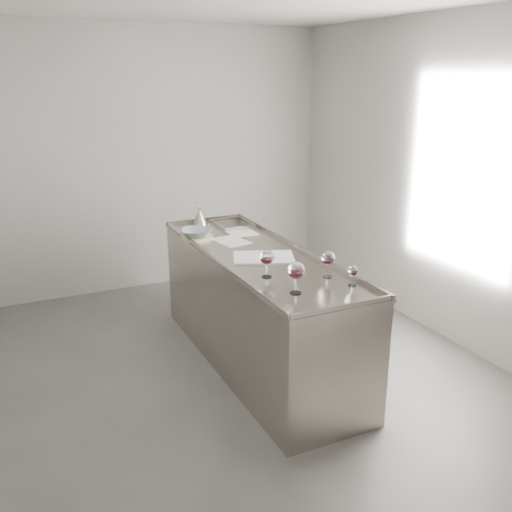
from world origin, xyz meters
name	(u,v)px	position (x,y,z in m)	size (l,w,h in m)	color
room_shell	(211,212)	(0.00, 0.00, 1.40)	(4.54, 5.04, 2.84)	#4D4B48
counter	(258,310)	(0.50, 0.30, 0.47)	(0.77, 2.42, 0.97)	#9B938B
wine_glass_left	(267,258)	(0.33, -0.18, 1.08)	(0.10, 0.10, 0.20)	white
wine_glass_middle	(296,271)	(0.37, -0.54, 1.09)	(0.11, 0.11, 0.21)	white
wine_glass_right	(328,259)	(0.72, -0.37, 1.07)	(0.10, 0.10, 0.19)	white
wine_glass_small	(353,271)	(0.78, -0.58, 1.04)	(0.07, 0.07, 0.14)	white
notebook	(264,257)	(0.50, 0.21, 0.95)	(0.55, 0.47, 0.02)	silver
loose_paper_top	(231,241)	(0.46, 0.74, 0.94)	(0.23, 0.33, 0.00)	silver
loose_paper_under	(240,232)	(0.64, 0.97, 0.94)	(0.23, 0.33, 0.00)	silver
trivet	(197,237)	(0.23, 0.95, 0.95)	(0.28, 0.28, 0.02)	beige
ceramic_bowl	(197,233)	(0.23, 0.95, 0.99)	(0.25, 0.25, 0.06)	gray
wine_funnel	(200,218)	(0.41, 1.38, 1.00)	(0.14, 0.14, 0.21)	gray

